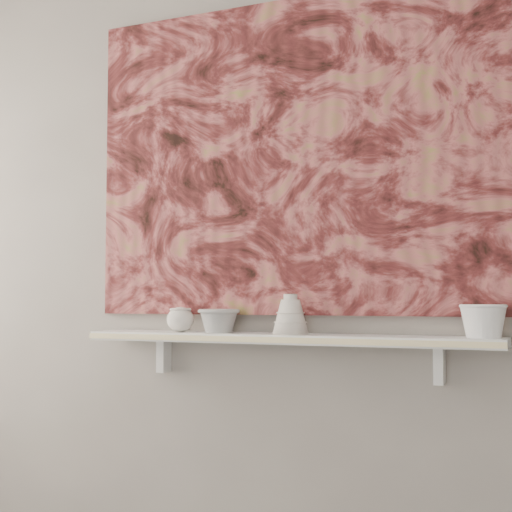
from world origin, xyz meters
The scene contains 11 objects.
wall_back centered at (0.00, 1.60, 1.35)m, with size 3.60×3.60×0.00m, color gray.
shelf centered at (0.00, 1.51, 0.92)m, with size 1.40×0.18×0.03m, color silver.
shelf_stripe centered at (0.00, 1.41, 0.92)m, with size 1.40×0.01×0.02m, color beige.
bracket_left centered at (-0.49, 1.57, 0.84)m, with size 0.03×0.06×0.12m, color silver.
bracket_right centered at (0.49, 1.57, 0.84)m, with size 0.03×0.06×0.12m, color silver.
painting centered at (0.00, 1.59, 1.54)m, with size 1.50×0.03×1.10m, color maroon.
house_motif centered at (0.45, 1.57, 1.23)m, with size 0.09×0.00×0.08m, color black.
bowl_grey centered at (-0.24, 1.51, 0.97)m, with size 0.14×0.14×0.08m, color gray, non-canonical shape.
cup_cream centered at (-0.39, 1.51, 0.97)m, with size 0.09×0.09×0.09m, color beige, non-canonical shape.
bell_vessel centered at (0.02, 1.51, 1.00)m, with size 0.12×0.12×0.13m, color beige, non-canonical shape.
bowl_white centered at (0.63, 1.51, 0.98)m, with size 0.14×0.14×0.10m, color white, non-canonical shape.
Camera 1 is at (0.82, -0.70, 1.05)m, focal length 50.00 mm.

